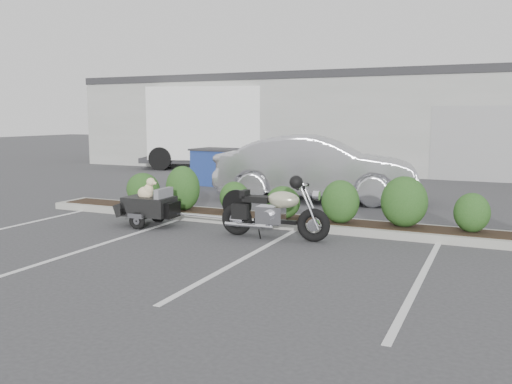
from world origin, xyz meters
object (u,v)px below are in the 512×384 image
at_px(pet_trailer, 149,205).
at_px(delivery_truck, 230,130).
at_px(motorcycle, 273,212).
at_px(sedan, 316,168).
at_px(dumpster, 222,167).

relative_size(pet_trailer, delivery_truck, 0.21).
bearing_deg(pet_trailer, delivery_truck, 107.21).
bearing_deg(motorcycle, pet_trailer, 177.38).
height_order(sedan, dumpster, sedan).
bearing_deg(delivery_truck, motorcycle, -77.33).
distance_m(motorcycle, dumpster, 8.00).
distance_m(pet_trailer, dumpster, 6.79).
relative_size(motorcycle, pet_trailer, 1.26).
xyz_separation_m(motorcycle, pet_trailer, (-2.78, 0.02, -0.06)).
relative_size(motorcycle, dumpster, 1.12).
height_order(pet_trailer, dumpster, dumpster).
height_order(dumpster, delivery_truck, delivery_truck).
distance_m(dumpster, delivery_truck, 5.91).
bearing_deg(pet_trailer, sedan, 63.75).
height_order(motorcycle, dumpster, motorcycle).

